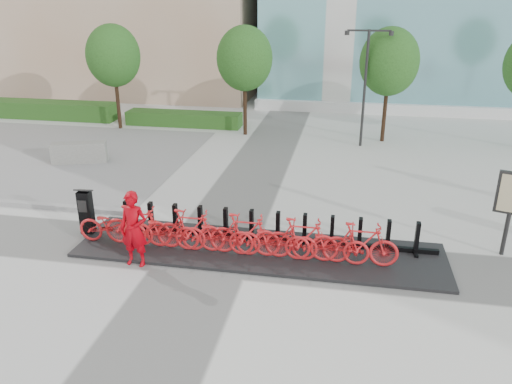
% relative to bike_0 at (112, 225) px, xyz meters
% --- Properties ---
extents(ground, '(120.00, 120.00, 0.00)m').
position_rel_bike_0_xyz_m(ground, '(2.60, 0.05, -0.58)').
color(ground, silver).
extents(gravel_patch, '(14.00, 14.00, 0.00)m').
position_rel_bike_0_xyz_m(gravel_patch, '(-7.40, 7.05, -0.58)').
color(gravel_patch, slate).
rests_on(gravel_patch, ground).
extents(hedge_a, '(10.00, 1.40, 0.90)m').
position_rel_bike_0_xyz_m(hedge_a, '(-11.40, 13.55, -0.13)').
color(hedge_a, '#1C4A1B').
rests_on(hedge_a, ground).
extents(hedge_b, '(6.00, 1.20, 0.70)m').
position_rel_bike_0_xyz_m(hedge_b, '(-2.40, 13.25, -0.23)').
color(hedge_b, '#1C4A1B').
rests_on(hedge_b, ground).
extents(tree_0, '(2.60, 2.60, 5.10)m').
position_rel_bike_0_xyz_m(tree_0, '(-5.40, 12.05, 3.01)').
color(tree_0, '#301F10').
rests_on(tree_0, ground).
extents(tree_1, '(2.60, 2.60, 5.10)m').
position_rel_bike_0_xyz_m(tree_1, '(1.10, 12.05, 3.01)').
color(tree_1, '#301F10').
rests_on(tree_1, ground).
extents(tree_2, '(2.60, 2.60, 5.10)m').
position_rel_bike_0_xyz_m(tree_2, '(7.60, 12.05, 3.01)').
color(tree_2, '#301F10').
rests_on(tree_2, ground).
extents(streetlamp, '(2.00, 0.20, 5.00)m').
position_rel_bike_0_xyz_m(streetlamp, '(6.60, 11.05, 2.55)').
color(streetlamp, black).
rests_on(streetlamp, ground).
extents(dock_pad, '(9.60, 2.40, 0.08)m').
position_rel_bike_0_xyz_m(dock_pad, '(3.90, 0.35, -0.54)').
color(dock_pad, black).
rests_on(dock_pad, ground).
extents(dock_rail_posts, '(8.02, 0.50, 0.85)m').
position_rel_bike_0_xyz_m(dock_rail_posts, '(3.96, 0.82, -0.08)').
color(dock_rail_posts, black).
rests_on(dock_rail_posts, dock_pad).
extents(bike_0, '(1.91, 0.67, 1.00)m').
position_rel_bike_0_xyz_m(bike_0, '(0.00, 0.00, 0.00)').
color(bike_0, red).
rests_on(bike_0, dock_pad).
extents(bike_1, '(1.85, 0.52, 1.11)m').
position_rel_bike_0_xyz_m(bike_1, '(0.72, 0.00, 0.06)').
color(bike_1, red).
rests_on(bike_1, dock_pad).
extents(bike_2, '(1.91, 0.67, 1.00)m').
position_rel_bike_0_xyz_m(bike_2, '(1.44, 0.00, 0.00)').
color(bike_2, red).
rests_on(bike_2, dock_pad).
extents(bike_3, '(1.85, 0.52, 1.11)m').
position_rel_bike_0_xyz_m(bike_3, '(2.16, 0.00, 0.06)').
color(bike_3, red).
rests_on(bike_3, dock_pad).
extents(bike_4, '(1.91, 0.67, 1.00)m').
position_rel_bike_0_xyz_m(bike_4, '(2.88, 0.00, 0.00)').
color(bike_4, red).
rests_on(bike_4, dock_pad).
extents(bike_5, '(1.85, 0.52, 1.11)m').
position_rel_bike_0_xyz_m(bike_5, '(3.60, 0.00, 0.06)').
color(bike_5, red).
rests_on(bike_5, dock_pad).
extents(bike_6, '(1.91, 0.67, 1.00)m').
position_rel_bike_0_xyz_m(bike_6, '(4.32, 0.00, 0.00)').
color(bike_6, red).
rests_on(bike_6, dock_pad).
extents(bike_7, '(1.85, 0.52, 1.11)m').
position_rel_bike_0_xyz_m(bike_7, '(5.04, 0.00, 0.06)').
color(bike_7, red).
rests_on(bike_7, dock_pad).
extents(bike_8, '(1.91, 0.67, 1.00)m').
position_rel_bike_0_xyz_m(bike_8, '(5.76, 0.00, 0.00)').
color(bike_8, red).
rests_on(bike_8, dock_pad).
extents(bike_9, '(1.85, 0.52, 1.11)m').
position_rel_bike_0_xyz_m(bike_9, '(6.48, 0.00, 0.06)').
color(bike_9, red).
rests_on(bike_9, dock_pad).
extents(kiosk, '(0.44, 0.38, 1.34)m').
position_rel_bike_0_xyz_m(kiosk, '(-0.98, 0.45, 0.14)').
color(kiosk, black).
rests_on(kiosk, dock_pad).
extents(worker_red, '(0.74, 0.51, 1.93)m').
position_rel_bike_0_xyz_m(worker_red, '(1.01, -0.85, 0.38)').
color(worker_red, '#A7000B').
rests_on(worker_red, ground).
extents(jersey_barrier, '(2.21, 1.24, 0.83)m').
position_rel_bike_0_xyz_m(jersey_barrier, '(-4.56, 6.49, -0.17)').
color(jersey_barrier, gray).
rests_on(jersey_barrier, ground).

